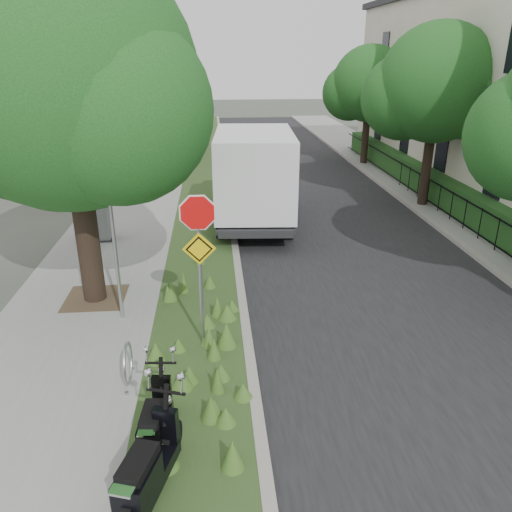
% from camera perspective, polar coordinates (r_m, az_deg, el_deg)
% --- Properties ---
extents(ground, '(120.00, 120.00, 0.00)m').
position_cam_1_polar(ground, '(9.95, 2.22, -11.84)').
color(ground, '#4C5147').
rests_on(ground, ground).
extents(sidewalk_near, '(3.50, 60.00, 0.12)m').
position_cam_1_polar(sidewalk_near, '(19.26, -14.24, 4.84)').
color(sidewalk_near, gray).
rests_on(sidewalk_near, ground).
extents(verge, '(2.00, 60.00, 0.12)m').
position_cam_1_polar(verge, '(19.00, -6.01, 5.17)').
color(verge, '#2F4F21').
rests_on(verge, ground).
extents(kerb_near, '(0.20, 60.00, 0.13)m').
position_cam_1_polar(kerb_near, '(19.01, -2.99, 5.29)').
color(kerb_near, '#9E9991').
rests_on(kerb_near, ground).
extents(road, '(7.00, 60.00, 0.01)m').
position_cam_1_polar(road, '(19.45, 7.42, 5.34)').
color(road, black).
rests_on(road, ground).
extents(kerb_far, '(0.20, 60.00, 0.13)m').
position_cam_1_polar(kerb_far, '(20.46, 17.10, 5.55)').
color(kerb_far, '#9E9991').
rests_on(kerb_far, ground).
extents(footpath_far, '(3.20, 60.00, 0.12)m').
position_cam_1_polar(footpath_far, '(21.15, 21.40, 5.51)').
color(footpath_far, gray).
rests_on(footpath_far, ground).
extents(street_tree_main, '(6.21, 5.54, 7.66)m').
position_cam_1_polar(street_tree_main, '(11.47, -21.02, 16.97)').
color(street_tree_main, black).
rests_on(street_tree_main, ground).
extents(bare_post, '(0.08, 0.08, 4.00)m').
position_cam_1_polar(bare_post, '(10.77, -16.00, 2.62)').
color(bare_post, '#A5A8AD').
rests_on(bare_post, ground).
extents(bike_hoop, '(0.06, 0.78, 0.77)m').
position_cam_1_polar(bike_hoop, '(9.26, -14.44, -11.81)').
color(bike_hoop, '#A5A8AD').
rests_on(bike_hoop, ground).
extents(sign_assembly, '(0.94, 0.08, 3.22)m').
position_cam_1_polar(sign_assembly, '(9.35, -6.56, 1.75)').
color(sign_assembly, '#A5A8AD').
rests_on(sign_assembly, ground).
extents(fence_far, '(0.04, 24.00, 1.00)m').
position_cam_1_polar(fence_far, '(20.58, 19.11, 7.15)').
color(fence_far, black).
rests_on(fence_far, ground).
extents(hedge_far, '(1.00, 24.00, 1.10)m').
position_cam_1_polar(hedge_far, '(20.87, 20.88, 7.12)').
color(hedge_far, '#1E491A').
rests_on(hedge_far, footpath_far).
extents(brick_building, '(9.40, 10.40, 8.30)m').
position_cam_1_polar(brick_building, '(31.37, -21.65, 18.20)').
color(brick_building, maroon).
rests_on(brick_building, ground).
extents(far_tree_b, '(4.83, 4.31, 6.56)m').
position_cam_1_polar(far_tree_b, '(19.96, 19.70, 17.49)').
color(far_tree_b, black).
rests_on(far_tree_b, ground).
extents(far_tree_c, '(4.37, 3.89, 5.93)m').
position_cam_1_polar(far_tree_c, '(27.48, 12.69, 18.26)').
color(far_tree_c, black).
rests_on(far_tree_c, ground).
extents(scooter_near, '(0.42, 1.64, 0.78)m').
position_cam_1_polar(scooter_near, '(7.85, -11.42, -18.56)').
color(scooter_near, black).
rests_on(scooter_near, ground).
extents(scooter_far, '(0.75, 1.84, 0.90)m').
position_cam_1_polar(scooter_far, '(7.09, -12.44, -23.42)').
color(scooter_far, black).
rests_on(scooter_far, ground).
extents(box_truck, '(2.77, 6.24, 2.76)m').
position_cam_1_polar(box_truck, '(17.26, -0.24, 9.53)').
color(box_truck, '#262628').
rests_on(box_truck, ground).
extents(utility_cabinet, '(1.02, 0.69, 1.34)m').
position_cam_1_polar(utility_cabinet, '(16.35, -17.93, 3.96)').
color(utility_cabinet, '#262628').
rests_on(utility_cabinet, ground).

